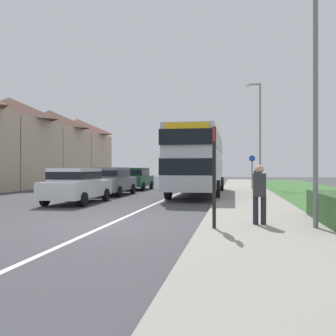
{
  "coord_description": "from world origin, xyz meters",
  "views": [
    {
      "loc": [
        3.49,
        -9.82,
        1.58
      ],
      "look_at": [
        0.55,
        6.43,
        1.6
      ],
      "focal_mm": 39.37,
      "sensor_mm": 36.0,
      "label": 1
    }
  ],
  "objects_px": {
    "parked_car_grey": "(112,180)",
    "bus_stop_sign": "(214,170)",
    "pedestrian_walking_away": "(257,178)",
    "street_lamp_mid": "(259,129)",
    "pedestrian_at_stop": "(260,192)",
    "cycle_route_sign": "(252,171)",
    "parked_car_dark_green": "(136,178)",
    "double_decker_bus": "(198,159)",
    "parked_car_white": "(77,184)",
    "street_lamp_near": "(311,58)"
  },
  "relations": [
    {
      "from": "cycle_route_sign",
      "to": "street_lamp_mid",
      "type": "xyz_separation_m",
      "value": [
        0.6,
        2.01,
        3.19
      ]
    },
    {
      "from": "double_decker_bus",
      "to": "parked_car_grey",
      "type": "height_order",
      "value": "double_decker_bus"
    },
    {
      "from": "parked_car_white",
      "to": "street_lamp_mid",
      "type": "bearing_deg",
      "value": 56.92
    },
    {
      "from": "pedestrian_walking_away",
      "to": "street_lamp_mid",
      "type": "distance_m",
      "value": 6.42
    },
    {
      "from": "bus_stop_sign",
      "to": "pedestrian_walking_away",
      "type": "bearing_deg",
      "value": 82.84
    },
    {
      "from": "pedestrian_at_stop",
      "to": "cycle_route_sign",
      "type": "bearing_deg",
      "value": 88.0
    },
    {
      "from": "parked_car_grey",
      "to": "cycle_route_sign",
      "type": "xyz_separation_m",
      "value": [
        8.36,
        6.34,
        0.52
      ]
    },
    {
      "from": "pedestrian_walking_away",
      "to": "cycle_route_sign",
      "type": "bearing_deg",
      "value": 92.26
    },
    {
      "from": "double_decker_bus",
      "to": "parked_car_white",
      "type": "height_order",
      "value": "double_decker_bus"
    },
    {
      "from": "parked_car_dark_green",
      "to": "cycle_route_sign",
      "type": "distance_m",
      "value": 8.49
    },
    {
      "from": "parked_car_white",
      "to": "parked_car_grey",
      "type": "relative_size",
      "value": 0.98
    },
    {
      "from": "double_decker_bus",
      "to": "bus_stop_sign",
      "type": "bearing_deg",
      "value": -82.54
    },
    {
      "from": "double_decker_bus",
      "to": "pedestrian_at_stop",
      "type": "bearing_deg",
      "value": -76.65
    },
    {
      "from": "double_decker_bus",
      "to": "street_lamp_near",
      "type": "height_order",
      "value": "street_lamp_near"
    },
    {
      "from": "street_lamp_mid",
      "to": "parked_car_grey",
      "type": "bearing_deg",
      "value": -137.04
    },
    {
      "from": "parked_car_grey",
      "to": "pedestrian_walking_away",
      "type": "bearing_deg",
      "value": 19.98
    },
    {
      "from": "street_lamp_mid",
      "to": "pedestrian_at_stop",
      "type": "bearing_deg",
      "value": -93.57
    },
    {
      "from": "parked_car_grey",
      "to": "pedestrian_at_stop",
      "type": "relative_size",
      "value": 2.66
    },
    {
      "from": "street_lamp_mid",
      "to": "double_decker_bus",
      "type": "bearing_deg",
      "value": -117.47
    },
    {
      "from": "parked_car_grey",
      "to": "cycle_route_sign",
      "type": "relative_size",
      "value": 1.76
    },
    {
      "from": "bus_stop_sign",
      "to": "parked_car_dark_green",
      "type": "bearing_deg",
      "value": 111.18
    },
    {
      "from": "parked_car_grey",
      "to": "parked_car_white",
      "type": "bearing_deg",
      "value": -88.66
    },
    {
      "from": "double_decker_bus",
      "to": "cycle_route_sign",
      "type": "xyz_separation_m",
      "value": [
        3.36,
        5.62,
        -0.71
      ]
    },
    {
      "from": "parked_car_grey",
      "to": "street_lamp_mid",
      "type": "relative_size",
      "value": 0.55
    },
    {
      "from": "parked_car_grey",
      "to": "bus_stop_sign",
      "type": "height_order",
      "value": "bus_stop_sign"
    },
    {
      "from": "parked_car_white",
      "to": "pedestrian_at_stop",
      "type": "bearing_deg",
      "value": -36.68
    },
    {
      "from": "double_decker_bus",
      "to": "pedestrian_walking_away",
      "type": "distance_m",
      "value": 4.38
    },
    {
      "from": "parked_car_grey",
      "to": "parked_car_dark_green",
      "type": "relative_size",
      "value": 1.06
    },
    {
      "from": "street_lamp_near",
      "to": "street_lamp_mid",
      "type": "height_order",
      "value": "street_lamp_mid"
    },
    {
      "from": "pedestrian_walking_away",
      "to": "double_decker_bus",
      "type": "bearing_deg",
      "value": -145.9
    },
    {
      "from": "pedestrian_walking_away",
      "to": "street_lamp_near",
      "type": "bearing_deg",
      "value": -88.04
    },
    {
      "from": "double_decker_bus",
      "to": "parked_car_grey",
      "type": "relative_size",
      "value": 2.35
    },
    {
      "from": "parked_car_grey",
      "to": "bus_stop_sign",
      "type": "bearing_deg",
      "value": -60.54
    },
    {
      "from": "street_lamp_mid",
      "to": "pedestrian_walking_away",
      "type": "bearing_deg",
      "value": -95.12
    },
    {
      "from": "double_decker_bus",
      "to": "street_lamp_mid",
      "type": "xyz_separation_m",
      "value": [
        3.96,
        7.62,
        2.48
      ]
    },
    {
      "from": "street_lamp_near",
      "to": "parked_car_dark_green",
      "type": "bearing_deg",
      "value": 118.35
    },
    {
      "from": "cycle_route_sign",
      "to": "street_lamp_mid",
      "type": "height_order",
      "value": "street_lamp_mid"
    },
    {
      "from": "cycle_route_sign",
      "to": "bus_stop_sign",
      "type": "bearing_deg",
      "value": -95.48
    },
    {
      "from": "pedestrian_walking_away",
      "to": "cycle_route_sign",
      "type": "relative_size",
      "value": 0.66
    },
    {
      "from": "cycle_route_sign",
      "to": "street_lamp_near",
      "type": "distance_m",
      "value": 17.81
    },
    {
      "from": "pedestrian_at_stop",
      "to": "bus_stop_sign",
      "type": "xyz_separation_m",
      "value": [
        -1.13,
        -0.82,
        0.56
      ]
    },
    {
      "from": "pedestrian_at_stop",
      "to": "parked_car_dark_green",
      "type": "bearing_deg",
      "value": 115.43
    },
    {
      "from": "cycle_route_sign",
      "to": "parked_car_grey",
      "type": "bearing_deg",
      "value": -142.84
    },
    {
      "from": "parked_car_grey",
      "to": "cycle_route_sign",
      "type": "bearing_deg",
      "value": 37.16
    },
    {
      "from": "pedestrian_at_stop",
      "to": "street_lamp_mid",
      "type": "xyz_separation_m",
      "value": [
        1.2,
        19.26,
        3.65
      ]
    },
    {
      "from": "parked_car_grey",
      "to": "bus_stop_sign",
      "type": "distance_m",
      "value": 13.49
    },
    {
      "from": "parked_car_dark_green",
      "to": "pedestrian_at_stop",
      "type": "distance_m",
      "value": 18.25
    },
    {
      "from": "parked_car_white",
      "to": "parked_car_dark_green",
      "type": "distance_m",
      "value": 10.8
    },
    {
      "from": "bus_stop_sign",
      "to": "parked_car_grey",
      "type": "bearing_deg",
      "value": 119.46
    },
    {
      "from": "parked_car_grey",
      "to": "bus_stop_sign",
      "type": "relative_size",
      "value": 1.71
    }
  ]
}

